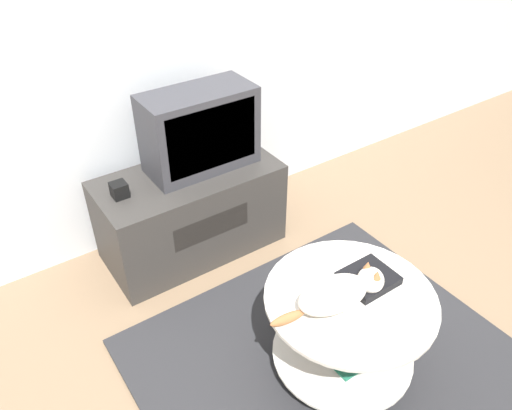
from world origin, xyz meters
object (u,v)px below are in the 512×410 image
object	(u,v)px
speaker	(119,190)
dvd_box	(368,278)
cat	(339,292)
tv	(200,130)

from	to	relation	value
speaker	dvd_box	world-z (taller)	speaker
cat	dvd_box	bearing A→B (deg)	13.22
tv	cat	xyz separation A→B (m)	(-0.05, -1.23, -0.21)
speaker	dvd_box	bearing A→B (deg)	-60.65
speaker	cat	distance (m)	1.29
tv	cat	distance (m)	1.24
dvd_box	cat	world-z (taller)	cat
tv	dvd_box	size ratio (longest dim) A/B	2.79
tv	dvd_box	distance (m)	1.24
tv	speaker	size ratio (longest dim) A/B	7.58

